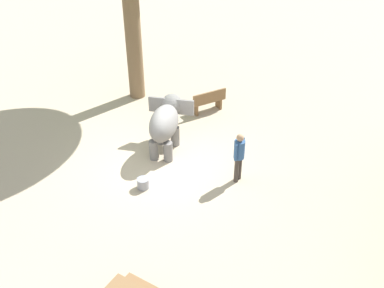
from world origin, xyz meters
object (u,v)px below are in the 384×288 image
at_px(elephant, 166,121).
at_px(wooden_bench, 208,101).
at_px(feed_bucket, 143,183).
at_px(person_handler, 239,154).

bearing_deg(elephant, wooden_bench, -18.43).
xyz_separation_m(wooden_bench, feed_bucket, (5.01, 0.16, -0.31)).
xyz_separation_m(person_handler, feed_bucket, (1.56, -2.36, -0.79)).
distance_m(elephant, person_handler, 2.82).
xyz_separation_m(elephant, wooden_bench, (-2.84, 0.23, -0.55)).
distance_m(elephant, feed_bucket, 2.37).
bearing_deg(feed_bucket, wooden_bench, -178.12).
distance_m(wooden_bench, feed_bucket, 5.02).
xyz_separation_m(elephant, feed_bucket, (2.17, 0.39, -0.86)).
height_order(elephant, feed_bucket, elephant).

